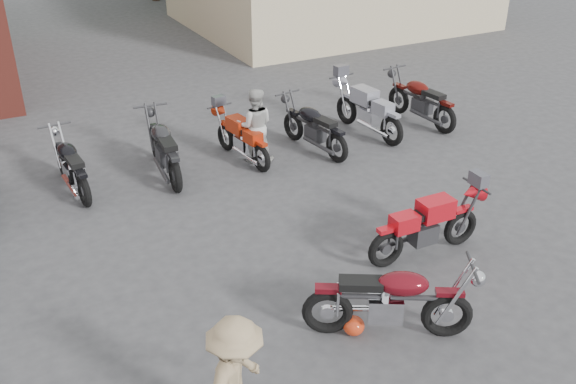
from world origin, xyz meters
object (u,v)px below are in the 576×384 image
person_light (255,126)px  row_bike_6 (368,108)px  row_bike_3 (163,145)px  row_bike_4 (241,136)px  vintage_motorcycle (392,296)px  sportbike (428,223)px  row_bike_7 (421,97)px  helmet (354,326)px  row_bike_2 (70,162)px  row_bike_5 (313,124)px

person_light → row_bike_6: size_ratio=0.72×
person_light → row_bike_6: person_light is taller
row_bike_3 → row_bike_4: row_bike_3 is taller
vintage_motorcycle → sportbike: bearing=68.9°
vintage_motorcycle → row_bike_6: (3.58, 5.86, 0.00)m
vintage_motorcycle → person_light: (0.76, 5.72, 0.16)m
row_bike_7 → person_light: bearing=86.5°
row_bike_3 → vintage_motorcycle: bearing=-165.1°
sportbike → row_bike_6: size_ratio=0.92×
person_light → helmet: bearing=102.1°
sportbike → helmet: bearing=-150.7°
helmet → row_bike_4: bearing=80.7°
helmet → row_bike_6: size_ratio=0.13×
row_bike_4 → row_bike_6: bearing=-99.3°
row_bike_3 → row_bike_2: bearing=89.7°
row_bike_4 → row_bike_6: size_ratio=0.85×
helmet → row_bike_5: bearing=65.5°
row_bike_6 → row_bike_2: bearing=81.3°
vintage_motorcycle → row_bike_6: 6.87m
person_light → row_bike_4: bearing=-12.2°
sportbike → row_bike_4: 4.71m
row_bike_4 → row_bike_5: bearing=-108.2°
row_bike_4 → row_bike_7: bearing=-99.1°
sportbike → row_bike_5: row_bike_5 is taller
vintage_motorcycle → person_light: size_ratio=1.38×
row_bike_2 → row_bike_6: row_bike_6 is taller
person_light → row_bike_4: size_ratio=0.85×
row_bike_3 → row_bike_5: (3.15, -0.34, -0.04)m
vintage_motorcycle → person_light: person_light is taller
row_bike_5 → row_bike_7: size_ratio=0.95×
sportbike → row_bike_7: row_bike_7 is taller
helmet → row_bike_3: size_ratio=0.13×
helmet → row_bike_7: (5.46, 5.65, 0.48)m
vintage_motorcycle → row_bike_4: vintage_motorcycle is taller
helmet → row_bike_5: size_ratio=0.14×
row_bike_4 → vintage_motorcycle: bearing=166.0°
row_bike_3 → row_bike_5: size_ratio=1.07×
helmet → row_bike_7: row_bike_7 is taller
row_bike_3 → row_bike_6: size_ratio=1.01×
helmet → vintage_motorcycle: bearing=-28.6°
row_bike_2 → sportbike: bearing=-141.5°
row_bike_7 → row_bike_2: bearing=82.6°
sportbike → row_bike_3: size_ratio=0.92×
person_light → row_bike_5: (1.31, -0.08, -0.19)m
person_light → row_bike_2: (-3.57, 0.40, -0.20)m
vintage_motorcycle → row_bike_5: (2.06, 5.63, -0.03)m
sportbike → person_light: 4.50m
row_bike_3 → row_bike_7: (6.14, -0.10, -0.01)m
row_bike_7 → row_bike_5: bearing=89.0°
row_bike_2 → row_bike_7: row_bike_7 is taller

